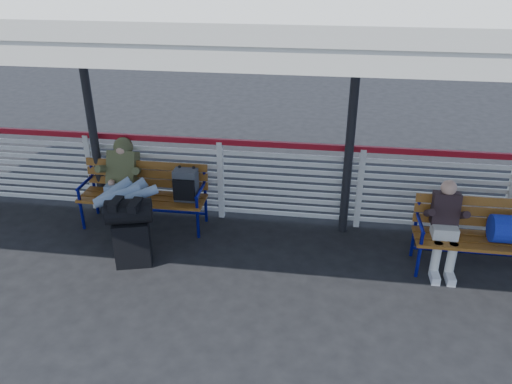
% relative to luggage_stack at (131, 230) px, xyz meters
% --- Properties ---
extents(ground, '(60.00, 60.00, 0.00)m').
position_rel_luggage_stack_xyz_m(ground, '(0.85, -0.50, -0.50)').
color(ground, black).
rests_on(ground, ground).
extents(fence, '(12.08, 0.08, 1.24)m').
position_rel_luggage_stack_xyz_m(fence, '(0.85, 1.40, 0.16)').
color(fence, silver).
rests_on(fence, ground).
extents(canopy, '(12.60, 3.60, 3.16)m').
position_rel_luggage_stack_xyz_m(canopy, '(0.85, 0.36, 2.54)').
color(canopy, silver).
rests_on(canopy, ground).
extents(luggage_stack, '(0.61, 0.45, 0.91)m').
position_rel_luggage_stack_xyz_m(luggage_stack, '(0.00, 0.00, 0.00)').
color(luggage_stack, black).
rests_on(luggage_stack, ground).
extents(bench_left, '(1.80, 0.56, 0.92)m').
position_rel_luggage_stack_xyz_m(bench_left, '(-0.00, 1.03, 0.10)').
color(bench_left, brown).
rests_on(bench_left, ground).
extents(bench_right, '(1.80, 0.56, 0.92)m').
position_rel_luggage_stack_xyz_m(bench_right, '(4.51, 0.49, 0.10)').
color(bench_right, brown).
rests_on(bench_right, ground).
extents(traveler_man, '(0.94, 1.64, 0.77)m').
position_rel_luggage_stack_xyz_m(traveler_man, '(-0.35, 0.69, 0.24)').
color(traveler_man, '#8A9EBA').
rests_on(traveler_man, ground).
extents(companion_person, '(0.32, 0.66, 1.15)m').
position_rel_luggage_stack_xyz_m(companion_person, '(3.84, 0.48, 0.10)').
color(companion_person, beige).
rests_on(companion_person, ground).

